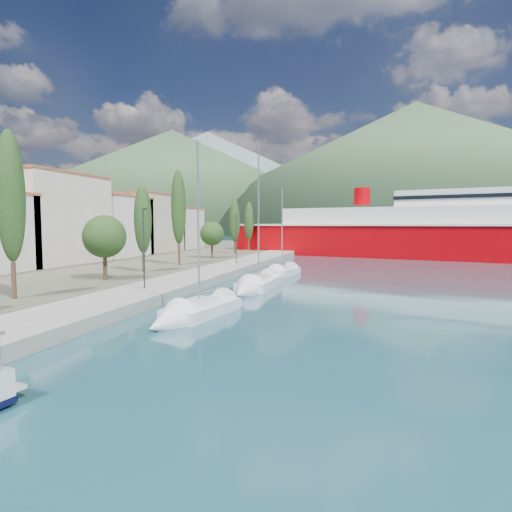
% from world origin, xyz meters
% --- Properties ---
extents(ground, '(1400.00, 1400.00, 0.00)m').
position_xyz_m(ground, '(0.00, 120.00, 0.00)').
color(ground, '#1F4B56').
extents(quay, '(5.00, 88.00, 0.80)m').
position_xyz_m(quay, '(-9.00, 26.00, 0.40)').
color(quay, gray).
rests_on(quay, ground).
extents(hills_far, '(1480.00, 900.00, 180.00)m').
position_xyz_m(hills_far, '(138.59, 618.73, 77.39)').
color(hills_far, slate).
rests_on(hills_far, ground).
extents(hills_near, '(1010.00, 520.00, 115.00)m').
position_xyz_m(hills_near, '(98.04, 372.50, 49.18)').
color(hills_near, '#395635').
rests_on(hills_near, ground).
extents(town_buildings, '(9.20, 69.20, 11.30)m').
position_xyz_m(town_buildings, '(-32.00, 36.91, 5.57)').
color(town_buildings, beige).
rests_on(town_buildings, land_strip).
extents(tree_row, '(3.77, 63.93, 11.50)m').
position_xyz_m(tree_row, '(-15.30, 30.13, 5.91)').
color(tree_row, '#47301E').
rests_on(tree_row, land_strip).
extents(lamp_posts, '(0.15, 45.58, 6.06)m').
position_xyz_m(lamp_posts, '(-9.00, 14.49, 4.08)').
color(lamp_posts, '#2D2D33').
rests_on(lamp_posts, quay).
extents(sailboat_near, '(3.65, 8.37, 11.62)m').
position_xyz_m(sailboat_near, '(-2.84, 8.73, 0.31)').
color(sailboat_near, silver).
rests_on(sailboat_near, ground).
extents(sailboat_mid, '(2.78, 9.68, 13.83)m').
position_xyz_m(sailboat_mid, '(-2.17, 20.48, 0.33)').
color(sailboat_mid, silver).
rests_on(sailboat_mid, ground).
extents(sailboat_far, '(3.49, 7.44, 10.51)m').
position_xyz_m(sailboat_far, '(-2.50, 31.29, 0.30)').
color(sailboat_far, silver).
rests_on(sailboat_far, ground).
extents(ferry, '(66.10, 28.46, 12.85)m').
position_xyz_m(ferry, '(14.05, 64.49, 3.91)').
color(ferry, '#A50006').
rests_on(ferry, ground).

